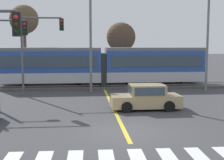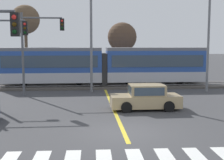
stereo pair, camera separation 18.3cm
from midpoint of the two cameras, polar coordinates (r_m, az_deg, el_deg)
The scene contains 12 objects.
ground_plane at distance 14.25m, azimuth 2.07°, elevation -9.60°, with size 200.00×200.00×0.00m, color #3D3D3F.
track_bed at distance 28.84m, azimuth -1.83°, elevation -1.07°, with size 120.00×4.00×0.18m, color #4C4742.
rail_near at distance 28.11m, azimuth -1.74°, elevation -0.98°, with size 120.00×0.08×0.10m, color #939399.
rail_far at distance 29.54m, azimuth -1.92°, elevation -0.61°, with size 120.00×0.08×0.10m, color #939399.
light_rail_tram at distance 28.64m, azimuth -1.84°, elevation 2.82°, with size 18.50×2.64×3.43m.
lane_centre_line at distance 19.73m, azimuth -0.10°, elevation -4.97°, with size 0.20×14.56×0.01m, color gold.
sedan_crossing at distance 19.10m, azimuth 5.89°, elevation -3.27°, with size 4.21×1.94×1.52m.
traffic_light_far_left at distance 24.45m, azimuth -13.98°, elevation 6.85°, with size 3.25×0.38×6.30m.
street_lamp_centre at distance 25.49m, azimuth -3.78°, elevation 9.99°, with size 2.07×0.28×9.76m.
street_lamp_east at distance 27.13m, azimuth 17.26°, elevation 7.93°, with size 2.01×0.28×8.32m.
bare_tree_west at distance 33.34m, azimuth -15.93°, elevation 10.48°, with size 2.92×2.92×7.87m.
bare_tree_east at distance 34.20m, azimuth 1.50°, elevation 7.81°, with size 3.17×3.17×6.26m.
Camera 1 is at (-1.90, -13.55, 4.01)m, focal length 50.00 mm.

